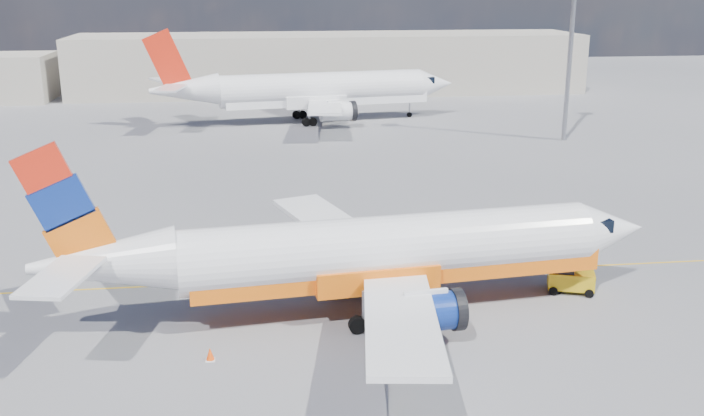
{
  "coord_description": "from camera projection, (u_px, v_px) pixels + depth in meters",
  "views": [
    {
      "loc": [
        -5.94,
        -35.77,
        15.25
      ],
      "look_at": [
        -0.83,
        4.17,
        3.5
      ],
      "focal_mm": 40.0,
      "sensor_mm": 36.0,
      "label": 1
    }
  ],
  "objects": [
    {
      "name": "ground",
      "position": [
        379.0,
        298.0,
        39.06
      ],
      "size": [
        240.0,
        240.0,
        0.0
      ],
      "primitive_type": "plane",
      "color": "#58585D",
      "rests_on": "ground"
    },
    {
      "name": "taxi_line",
      "position": [
        370.0,
        276.0,
        41.91
      ],
      "size": [
        70.0,
        0.15,
        0.01
      ],
      "primitive_type": "cube",
      "color": "gold",
      "rests_on": "ground"
    },
    {
      "name": "terminal_main",
      "position": [
        329.0,
        63.0,
        109.96
      ],
      "size": [
        70.0,
        14.0,
        8.0
      ],
      "primitive_type": "cube",
      "color": "#BDB4A2",
      "rests_on": "ground"
    },
    {
      "name": "main_jet",
      "position": [
        370.0,
        253.0,
        36.57
      ],
      "size": [
        29.65,
        23.33,
        8.99
      ],
      "rotation": [
        0.0,
        0.0,
        0.11
      ],
      "color": "white",
      "rests_on": "ground"
    },
    {
      "name": "second_jet",
      "position": [
        313.0,
        91.0,
        86.44
      ],
      "size": [
        34.66,
        27.01,
        10.47
      ],
      "rotation": [
        0.0,
        0.0,
        0.16
      ],
      "color": "white",
      "rests_on": "ground"
    },
    {
      "name": "gse_tug",
      "position": [
        569.0,
        278.0,
        39.63
      ],
      "size": [
        2.53,
        2.0,
        1.61
      ],
      "rotation": [
        0.0,
        0.0,
        -0.32
      ],
      "color": "black",
      "rests_on": "ground"
    },
    {
      "name": "traffic_cone",
      "position": [
        210.0,
        354.0,
        32.58
      ],
      "size": [
        0.4,
        0.4,
        0.56
      ],
      "color": "white",
      "rests_on": "ground"
    },
    {
      "name": "floodlight_mast",
      "position": [
        573.0,
        9.0,
        73.93
      ],
      "size": [
        1.53,
        1.53,
        20.98
      ],
      "color": "gray",
      "rests_on": "ground"
    }
  ]
}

